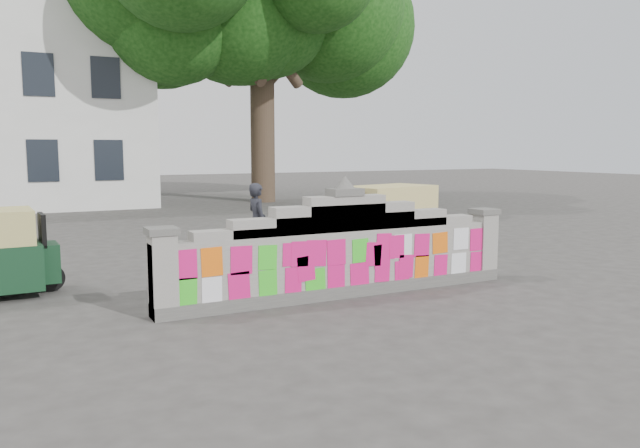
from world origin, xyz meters
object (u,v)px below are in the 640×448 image
object	(u,v)px
cyclist_rider	(257,234)
pedestrian	(363,220)
cyclist_bike	(258,249)
rickshaw_right	(387,217)

from	to	relation	value
cyclist_rider	pedestrian	distance (m)	3.37
cyclist_bike	pedestrian	distance (m)	3.39
pedestrian	rickshaw_right	xyz separation A→B (m)	(0.67, -0.02, 0.06)
cyclist_bike	rickshaw_right	xyz separation A→B (m)	(3.84, 1.12, 0.36)
pedestrian	rickshaw_right	bearing A→B (deg)	56.31
rickshaw_right	pedestrian	bearing A→B (deg)	-16.12
cyclist_bike	pedestrian	world-z (taller)	pedestrian
cyclist_rider	pedestrian	world-z (taller)	cyclist_rider
cyclist_bike	rickshaw_right	bearing A→B (deg)	-76.31
cyclist_rider	pedestrian	bearing A→B (deg)	-72.78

